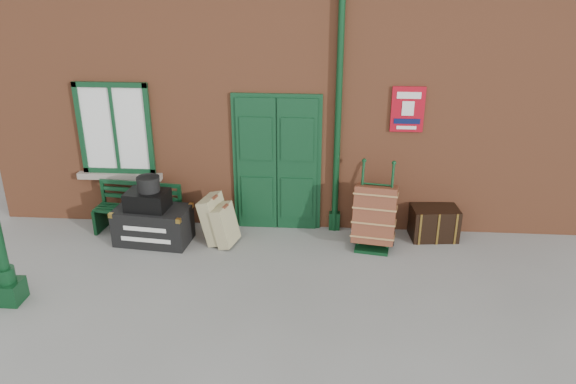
# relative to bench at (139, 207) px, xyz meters

# --- Properties ---
(ground) EXTENTS (80.00, 80.00, 0.00)m
(ground) POSITION_rel_bench_xyz_m (2.53, -1.12, -0.43)
(ground) COLOR gray
(ground) RESTS_ON ground
(station_building) EXTENTS (10.30, 4.30, 4.36)m
(station_building) POSITION_rel_bench_xyz_m (2.53, 2.37, 1.73)
(station_building) COLOR #975030
(station_building) RESTS_ON ground
(bench) EXTENTS (1.42, 0.57, 0.86)m
(bench) POSITION_rel_bench_xyz_m (0.00, 0.00, 0.00)
(bench) COLOR #0F381D
(bench) RESTS_ON ground
(houdini_trunk) EXTENTS (1.20, 0.75, 0.57)m
(houdini_trunk) POSITION_rel_bench_xyz_m (0.33, -0.33, -0.15)
(houdini_trunk) COLOR black
(houdini_trunk) RESTS_ON ground
(strongbox) EXTENTS (0.67, 0.52, 0.29)m
(strongbox) POSITION_rel_bench_xyz_m (0.28, -0.33, 0.28)
(strongbox) COLOR black
(strongbox) RESTS_ON houdini_trunk
(hatbox) EXTENTS (0.38, 0.38, 0.23)m
(hatbox) POSITION_rel_bench_xyz_m (0.31, -0.30, 0.54)
(hatbox) COLOR black
(hatbox) RESTS_ON strongbox
(suitcase_back) EXTENTS (0.50, 0.60, 0.76)m
(suitcase_back) POSITION_rel_bench_xyz_m (1.30, -0.22, -0.05)
(suitcase_back) COLOR tan
(suitcase_back) RESTS_ON ground
(suitcase_front) EXTENTS (0.43, 0.54, 0.65)m
(suitcase_front) POSITION_rel_bench_xyz_m (1.48, -0.32, -0.11)
(suitcase_front) COLOR tan
(suitcase_front) RESTS_ON ground
(porter_trolley) EXTENTS (0.73, 0.78, 1.31)m
(porter_trolley) POSITION_rel_bench_xyz_m (3.79, -0.18, 0.08)
(porter_trolley) COLOR #0D371B
(porter_trolley) RESTS_ON ground
(dark_trunk) EXTENTS (0.77, 0.54, 0.52)m
(dark_trunk) POSITION_rel_bench_xyz_m (4.77, 0.13, -0.17)
(dark_trunk) COLOR black
(dark_trunk) RESTS_ON ground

